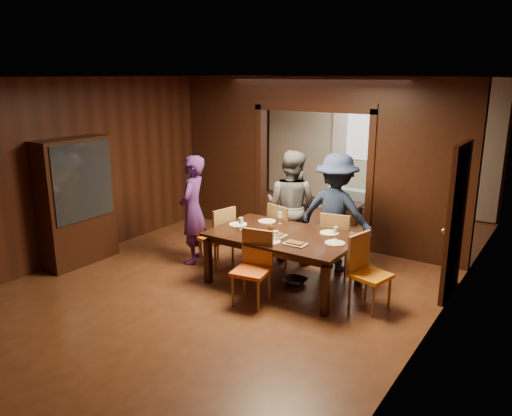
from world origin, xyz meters
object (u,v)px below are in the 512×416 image
Objects in this scene: person_grey at (291,206)px; chair_near at (251,269)px; dining_table at (283,259)px; chair_right at (371,273)px; sofa at (364,200)px; chair_left at (216,236)px; hutch at (77,202)px; person_navy at (336,213)px; chair_far_l at (286,233)px; person_purple at (193,210)px; coffee_table at (343,212)px; chair_far_r at (337,242)px.

person_grey is 1.79m from chair_near.
dining_table is 2.08× the size of chair_right.
sofa is 1.94× the size of chair_left.
dining_table is 3.38m from hutch.
person_navy is at bearing 57.60° from chair_right.
chair_far_l is at bearing 8.25° from person_navy.
person_purple reaches higher than chair_left.
chair_near is 3.18m from hutch.
coffee_table is (-0.18, 2.49, -0.70)m from person_grey.
person_grey is 2.02m from chair_right.
person_grey reaches higher than chair_left.
chair_far_l is at bearing 95.56° from sofa.
person_navy is (2.03, 0.95, 0.04)m from person_purple.
dining_table is at bearing 78.58° from chair_near.
person_grey is at bearing 35.53° from hutch.
hutch is at bearing 17.65° from chair_far_r.
chair_far_l is (-0.01, -0.12, -0.41)m from person_grey.
chair_far_l is (0.18, -2.61, 0.28)m from coffee_table.
person_grey is 1.28m from chair_left.
person_navy is at bearing 29.35° from hutch.
sofa is 0.94× the size of hutch.
dining_table is 0.91m from chair_far_l.
hutch is (-2.56, -4.45, 0.80)m from coffee_table.
chair_left is at bearing 15.48° from chair_far_r.
chair_far_r is at bearing -67.99° from coffee_table.
chair_far_r is at bearing -161.04° from chair_far_l.
sofa is at bearing 84.29° from coffee_table.
person_grey is 2.60m from coffee_table.
person_purple is 1.84m from chair_near.
person_grey is at bearing 113.78° from dining_table.
person_grey is 0.43m from chair_far_l.
person_purple is at bearing 79.13° from sofa.
person_purple is 1.78× the size of chair_far_l.
person_purple is 2.31m from chair_far_r.
sofa is at bearing 36.09° from chair_right.
coffee_table is at bearing -70.61° from person_navy.
hutch is (-2.65, -5.35, 0.73)m from sofa.
hutch reaches higher than person_navy.
hutch is at bearing -161.80° from dining_table.
sofa is (1.16, 4.32, -0.59)m from person_purple.
hutch reaches higher than dining_table.
chair_right is at bearing 170.52° from chair_far_l.
chair_right is 1.53m from chair_near.
dining_table reaches higher than sofa.
person_purple is 1.82m from hutch.
chair_right is at bearing 124.67° from chair_far_r.
chair_left is 0.48× the size of hutch.
hutch is (-4.47, -1.00, 0.52)m from chair_right.
chair_left is 1.12m from chair_far_l.
person_navy reaches higher than person_purple.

